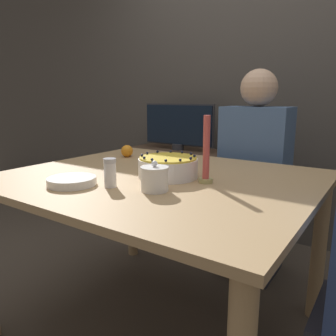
# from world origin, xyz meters

# --- Properties ---
(ground_plane) EXTENTS (12.00, 12.00, 0.00)m
(ground_plane) POSITION_xyz_m (0.00, 0.00, 0.00)
(ground_plane) COLOR #4C4238
(wall_behind) EXTENTS (8.00, 0.05, 2.60)m
(wall_behind) POSITION_xyz_m (0.00, 1.40, 1.30)
(wall_behind) COLOR #4C4742
(wall_behind) RESTS_ON ground_plane
(dining_table) EXTENTS (1.35, 1.16, 0.78)m
(dining_table) POSITION_xyz_m (0.00, 0.00, 0.67)
(dining_table) COLOR tan
(dining_table) RESTS_ON ground_plane
(cake) EXTENTS (0.26, 0.26, 0.10)m
(cake) POSITION_xyz_m (0.05, -0.01, 0.82)
(cake) COLOR white
(cake) RESTS_ON dining_table
(sugar_bowl) EXTENTS (0.11, 0.11, 0.12)m
(sugar_bowl) POSITION_xyz_m (0.14, -0.21, 0.82)
(sugar_bowl) COLOR white
(sugar_bowl) RESTS_ON dining_table
(sugar_shaker) EXTENTS (0.05, 0.05, 0.11)m
(sugar_shaker) POSITION_xyz_m (-0.04, -0.27, 0.83)
(sugar_shaker) COLOR white
(sugar_shaker) RESTS_ON dining_table
(plate_stack) EXTENTS (0.20, 0.20, 0.03)m
(plate_stack) POSITION_xyz_m (-0.19, -0.33, 0.79)
(plate_stack) COLOR white
(plate_stack) RESTS_ON dining_table
(candle) EXTENTS (0.06, 0.06, 0.28)m
(candle) POSITION_xyz_m (0.24, 0.01, 0.89)
(candle) COLOR tan
(candle) RESTS_ON dining_table
(orange_fruit_0) EXTENTS (0.07, 0.07, 0.07)m
(orange_fruit_0) POSITION_xyz_m (-0.44, 0.28, 0.81)
(orange_fruit_0) COLOR orange
(orange_fruit_0) RESTS_ON dining_table
(orange_fruit_1) EXTENTS (0.07, 0.07, 0.07)m
(orange_fruit_1) POSITION_xyz_m (-0.08, 0.12, 0.81)
(orange_fruit_1) COLOR orange
(orange_fruit_1) RESTS_ON dining_table
(person_man_blue_shirt) EXTENTS (0.40, 0.34, 1.29)m
(person_man_blue_shirt) POSITION_xyz_m (0.17, 0.78, 0.57)
(person_man_blue_shirt) COLOR #2D2D38
(person_man_blue_shirt) RESTS_ON ground_plane
(side_cabinet) EXTENTS (0.89, 0.44, 0.69)m
(side_cabinet) POSITION_xyz_m (-0.63, 1.13, 0.35)
(side_cabinet) COLOR #4C3828
(side_cabinet) RESTS_ON ground_plane
(tv_monitor) EXTENTS (0.65, 0.10, 0.38)m
(tv_monitor) POSITION_xyz_m (-0.63, 1.14, 0.89)
(tv_monitor) COLOR #2D2D33
(tv_monitor) RESTS_ON side_cabinet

